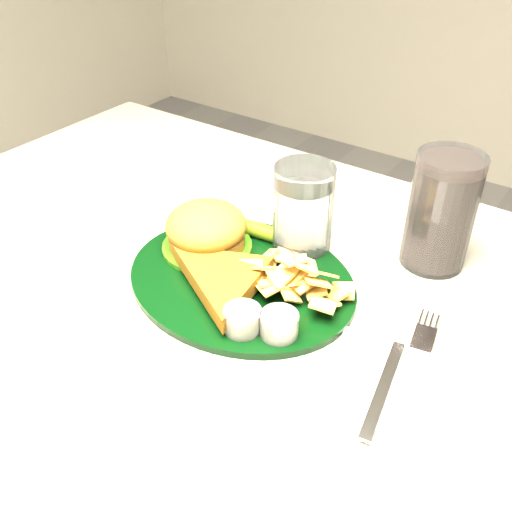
{
  "coord_description": "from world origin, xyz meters",
  "views": [
    {
      "loc": [
        0.35,
        -0.46,
        1.21
      ],
      "look_at": [
        0.02,
        0.01,
        0.8
      ],
      "focal_mm": 40.0,
      "sensor_mm": 36.0,
      "label": 1
    }
  ],
  "objects_px": {
    "water_glass": "(303,211)",
    "cola_glass": "(441,212)",
    "dinner_plate": "(241,261)",
    "fork_napkin": "(388,381)",
    "table": "(241,461)"
  },
  "relations": [
    {
      "from": "table",
      "to": "fork_napkin",
      "type": "relative_size",
      "value": 6.39
    },
    {
      "from": "dinner_plate",
      "to": "fork_napkin",
      "type": "height_order",
      "value": "dinner_plate"
    },
    {
      "from": "cola_glass",
      "to": "fork_napkin",
      "type": "distance_m",
      "value": 0.26
    },
    {
      "from": "cola_glass",
      "to": "dinner_plate",
      "type": "bearing_deg",
      "value": -134.62
    },
    {
      "from": "fork_napkin",
      "to": "table",
      "type": "bearing_deg",
      "value": 159.35
    },
    {
      "from": "table",
      "to": "water_glass",
      "type": "relative_size",
      "value": 9.23
    },
    {
      "from": "water_glass",
      "to": "cola_glass",
      "type": "distance_m",
      "value": 0.18
    },
    {
      "from": "table",
      "to": "dinner_plate",
      "type": "bearing_deg",
      "value": 95.09
    },
    {
      "from": "fork_napkin",
      "to": "water_glass",
      "type": "bearing_deg",
      "value": 131.4
    },
    {
      "from": "dinner_plate",
      "to": "cola_glass",
      "type": "xyz_separation_m",
      "value": [
        0.19,
        0.19,
        0.04
      ]
    },
    {
      "from": "water_glass",
      "to": "fork_napkin",
      "type": "height_order",
      "value": "water_glass"
    },
    {
      "from": "water_glass",
      "to": "cola_glass",
      "type": "bearing_deg",
      "value": 26.36
    },
    {
      "from": "cola_glass",
      "to": "fork_napkin",
      "type": "relative_size",
      "value": 0.85
    },
    {
      "from": "water_glass",
      "to": "cola_glass",
      "type": "height_order",
      "value": "cola_glass"
    },
    {
      "from": "dinner_plate",
      "to": "cola_glass",
      "type": "bearing_deg",
      "value": 49.25
    }
  ]
}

